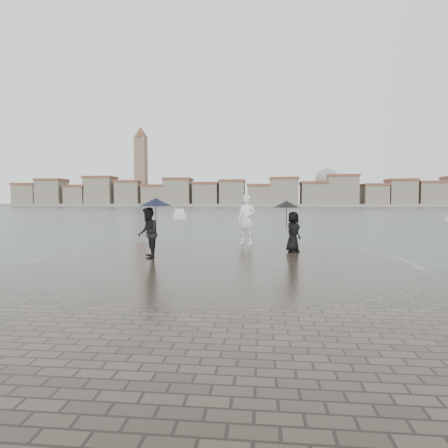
# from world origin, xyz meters

# --- Properties ---
(ground) EXTENTS (400.00, 400.00, 0.00)m
(ground) POSITION_xyz_m (0.00, 0.00, 0.00)
(ground) COLOR #2B3835
(ground) RESTS_ON ground
(kerb_ring) EXTENTS (12.50, 12.50, 0.32)m
(kerb_ring) POSITION_xyz_m (0.00, 3.50, 0.16)
(kerb_ring) COLOR gray
(kerb_ring) RESTS_ON ground
(quay_tip) EXTENTS (11.90, 11.90, 0.36)m
(quay_tip) POSITION_xyz_m (0.00, 3.50, 0.18)
(quay_tip) COLOR #2D261E
(quay_tip) RESTS_ON ground
(statue) EXTENTS (0.93, 0.76, 2.22)m
(statue) POSITION_xyz_m (0.70, 7.90, 1.47)
(statue) COLOR white
(statue) RESTS_ON quay_tip
(visitor_left) EXTENTS (1.26, 1.17, 2.04)m
(visitor_left) POSITION_xyz_m (-2.37, 3.41, 1.52)
(visitor_left) COLOR black
(visitor_left) RESTS_ON quay_tip
(visitor_right) EXTENTS (1.21, 1.10, 1.95)m
(visitor_right) POSITION_xyz_m (2.48, 5.41, 1.51)
(visitor_right) COLOR black
(visitor_right) RESTS_ON quay_tip
(far_skyline) EXTENTS (260.00, 20.00, 37.00)m
(far_skyline) POSITION_xyz_m (-6.29, 160.71, 5.61)
(far_skyline) COLOR gray
(far_skyline) RESTS_ON ground
(boats) EXTENTS (37.45, 11.32, 1.50)m
(boats) POSITION_xyz_m (7.45, 36.97, 0.38)
(boats) COLOR beige
(boats) RESTS_ON ground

